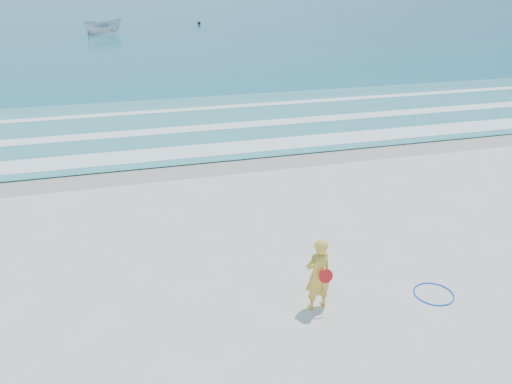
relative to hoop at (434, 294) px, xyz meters
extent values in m
plane|color=silver|center=(-3.31, -0.27, -0.01)|extent=(400.00, 400.00, 0.00)
cube|color=#B2A893|center=(-3.31, 8.73, -0.01)|extent=(400.00, 2.40, 0.00)
cube|color=#19727F|center=(-3.31, 104.73, 0.01)|extent=(400.00, 190.00, 0.04)
cube|color=#59B7AD|center=(-3.31, 13.73, 0.03)|extent=(400.00, 10.00, 0.01)
cube|color=white|center=(-3.31, 10.03, 0.04)|extent=(400.00, 1.40, 0.01)
cube|color=white|center=(-3.31, 12.93, 0.04)|extent=(400.00, 0.90, 0.01)
cube|color=white|center=(-3.31, 16.23, 0.04)|extent=(400.00, 0.60, 0.01)
torus|color=blue|center=(0.00, 0.00, 0.00)|extent=(0.95, 0.95, 0.03)
imported|color=silver|center=(-6.24, 51.86, 0.83)|extent=(4.43, 2.86, 1.60)
sphere|color=black|center=(5.70, 60.58, 0.24)|extent=(0.43, 0.43, 0.43)
imported|color=gold|center=(-2.43, 0.25, 0.72)|extent=(0.59, 0.44, 1.48)
cylinder|color=red|center=(-2.35, 0.07, 0.79)|extent=(0.27, 0.08, 0.27)
camera|label=1|loc=(-5.70, -7.07, 5.85)|focal=35.00mm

